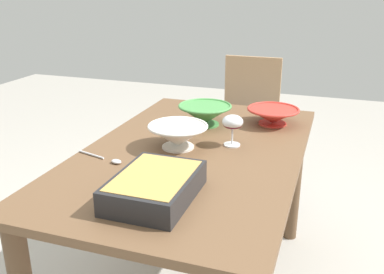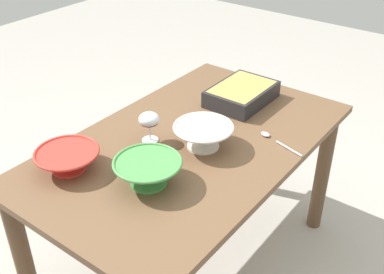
{
  "view_description": "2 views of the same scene",
  "coord_description": "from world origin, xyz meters",
  "px_view_note": "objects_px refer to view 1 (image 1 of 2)",
  "views": [
    {
      "loc": [
        1.56,
        0.53,
        1.39
      ],
      "look_at": [
        -0.07,
        -0.03,
        0.77
      ],
      "focal_mm": 40.33,
      "sensor_mm": 36.0,
      "label": 1
    },
    {
      "loc": [
        -1.33,
        -1.02,
        1.8
      ],
      "look_at": [
        -0.01,
        -0.02,
        0.77
      ],
      "focal_mm": 44.1,
      "sensor_mm": 36.0,
      "label": 2
    }
  ],
  "objects_px": {
    "chair": "(247,125)",
    "wine_glass": "(233,124)",
    "mixing_bowl": "(205,114)",
    "serving_spoon": "(108,159)",
    "casserole_dish": "(155,185)",
    "small_bowl": "(178,135)",
    "serving_bowl": "(273,115)",
    "dining_table": "(193,176)"
  },
  "relations": [
    {
      "from": "casserole_dish",
      "to": "dining_table",
      "type": "bearing_deg",
      "value": -177.36
    },
    {
      "from": "dining_table",
      "to": "serving_bowl",
      "type": "relative_size",
      "value": 5.79
    },
    {
      "from": "serving_bowl",
      "to": "dining_table",
      "type": "bearing_deg",
      "value": -30.1
    },
    {
      "from": "wine_glass",
      "to": "small_bowl",
      "type": "bearing_deg",
      "value": -65.21
    },
    {
      "from": "wine_glass",
      "to": "serving_bowl",
      "type": "height_order",
      "value": "wine_glass"
    },
    {
      "from": "wine_glass",
      "to": "serving_bowl",
      "type": "bearing_deg",
      "value": 161.16
    },
    {
      "from": "wine_glass",
      "to": "mixing_bowl",
      "type": "bearing_deg",
      "value": -139.8
    },
    {
      "from": "serving_bowl",
      "to": "serving_spoon",
      "type": "height_order",
      "value": "serving_bowl"
    },
    {
      "from": "chair",
      "to": "wine_glass",
      "type": "relative_size",
      "value": 6.96
    },
    {
      "from": "mixing_bowl",
      "to": "serving_spoon",
      "type": "bearing_deg",
      "value": -22.24
    },
    {
      "from": "dining_table",
      "to": "small_bowl",
      "type": "relative_size",
      "value": 5.8
    },
    {
      "from": "wine_glass",
      "to": "casserole_dish",
      "type": "xyz_separation_m",
      "value": [
        0.54,
        -0.12,
        -0.05
      ]
    },
    {
      "from": "mixing_bowl",
      "to": "casserole_dish",
      "type": "bearing_deg",
      "value": 5.43
    },
    {
      "from": "serving_spoon",
      "to": "dining_table",
      "type": "bearing_deg",
      "value": 128.64
    },
    {
      "from": "small_bowl",
      "to": "wine_glass",
      "type": "bearing_deg",
      "value": 114.79
    },
    {
      "from": "mixing_bowl",
      "to": "serving_bowl",
      "type": "bearing_deg",
      "value": 110.72
    },
    {
      "from": "small_bowl",
      "to": "dining_table",
      "type": "bearing_deg",
      "value": 87.58
    },
    {
      "from": "small_bowl",
      "to": "serving_bowl",
      "type": "distance_m",
      "value": 0.54
    },
    {
      "from": "small_bowl",
      "to": "casserole_dish",
      "type": "bearing_deg",
      "value": 11.26
    },
    {
      "from": "chair",
      "to": "small_bowl",
      "type": "distance_m",
      "value": 1.13
    },
    {
      "from": "casserole_dish",
      "to": "chair",
      "type": "bearing_deg",
      "value": -179.32
    },
    {
      "from": "dining_table",
      "to": "casserole_dish",
      "type": "distance_m",
      "value": 0.47
    },
    {
      "from": "wine_glass",
      "to": "small_bowl",
      "type": "height_order",
      "value": "wine_glass"
    },
    {
      "from": "mixing_bowl",
      "to": "small_bowl",
      "type": "bearing_deg",
      "value": -2.77
    },
    {
      "from": "dining_table",
      "to": "mixing_bowl",
      "type": "height_order",
      "value": "mixing_bowl"
    },
    {
      "from": "wine_glass",
      "to": "serving_bowl",
      "type": "distance_m",
      "value": 0.36
    },
    {
      "from": "dining_table",
      "to": "serving_spoon",
      "type": "relative_size",
      "value": 6.46
    },
    {
      "from": "dining_table",
      "to": "wine_glass",
      "type": "xyz_separation_m",
      "value": [
        -0.1,
        0.14,
        0.22
      ]
    },
    {
      "from": "dining_table",
      "to": "chair",
      "type": "xyz_separation_m",
      "value": [
        -1.09,
        0.0,
        -0.12
      ]
    },
    {
      "from": "casserole_dish",
      "to": "mixing_bowl",
      "type": "relative_size",
      "value": 1.32
    },
    {
      "from": "mixing_bowl",
      "to": "wine_glass",
      "type": "bearing_deg",
      "value": 40.2
    },
    {
      "from": "dining_table",
      "to": "small_bowl",
      "type": "xyz_separation_m",
      "value": [
        -0.0,
        -0.07,
        0.18
      ]
    },
    {
      "from": "chair",
      "to": "mixing_bowl",
      "type": "relative_size",
      "value": 3.65
    },
    {
      "from": "casserole_dish",
      "to": "small_bowl",
      "type": "height_order",
      "value": "small_bowl"
    },
    {
      "from": "serving_bowl",
      "to": "serving_spoon",
      "type": "bearing_deg",
      "value": -38.76
    },
    {
      "from": "wine_glass",
      "to": "mixing_bowl",
      "type": "relative_size",
      "value": 0.52
    },
    {
      "from": "dining_table",
      "to": "mixing_bowl",
      "type": "bearing_deg",
      "value": -170.82
    },
    {
      "from": "wine_glass",
      "to": "small_bowl",
      "type": "xyz_separation_m",
      "value": [
        0.09,
        -0.21,
        -0.04
      ]
    },
    {
      "from": "small_bowl",
      "to": "serving_spoon",
      "type": "distance_m",
      "value": 0.31
    },
    {
      "from": "casserole_dish",
      "to": "serving_spoon",
      "type": "xyz_separation_m",
      "value": [
        -0.22,
        -0.29,
        -0.04
      ]
    },
    {
      "from": "chair",
      "to": "mixing_bowl",
      "type": "height_order",
      "value": "chair"
    },
    {
      "from": "small_bowl",
      "to": "serving_bowl",
      "type": "height_order",
      "value": "small_bowl"
    }
  ]
}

